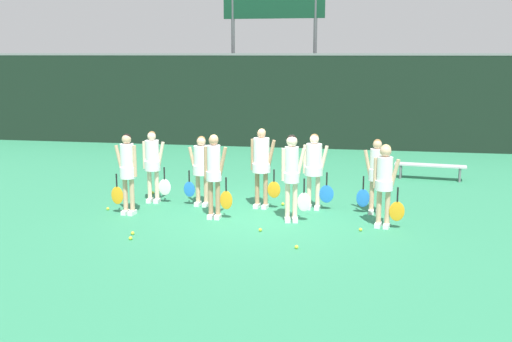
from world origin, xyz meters
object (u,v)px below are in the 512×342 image
(tennis_ball_3, at_px, (131,238))
(tennis_ball_4, at_px, (361,230))
(tennis_ball_0, at_px, (283,204))
(player_5, at_px, (201,165))
(tennis_ball_1, at_px, (133,233))
(tennis_ball_9, at_px, (308,201))
(player_7, at_px, (314,165))
(player_1, at_px, (214,170))
(player_3, at_px, (385,179))
(player_0, at_px, (127,168))
(tennis_ball_7, at_px, (108,209))
(tennis_ball_2, at_px, (398,212))
(tennis_ball_6, at_px, (260,230))
(bench_courtside, at_px, (430,166))
(tennis_ball_5, at_px, (297,247))
(player_8, at_px, (376,171))
(player_6, at_px, (262,161))
(player_2, at_px, (292,171))
(tennis_ball_8, at_px, (153,193))
(scoreboard, at_px, (274,15))
(player_4, at_px, (153,161))

(tennis_ball_3, bearing_deg, tennis_ball_4, 17.53)
(tennis_ball_0, bearing_deg, player_5, -169.35)
(tennis_ball_1, relative_size, tennis_ball_9, 1.04)
(player_7, bearing_deg, tennis_ball_4, -52.41)
(player_1, height_order, player_3, player_1)
(player_0, xyz_separation_m, tennis_ball_7, (-0.59, 0.23, -0.99))
(tennis_ball_2, relative_size, tennis_ball_6, 0.94)
(tennis_ball_2, bearing_deg, bench_courtside, 74.77)
(tennis_ball_2, height_order, tennis_ball_5, tennis_ball_5)
(player_0, xyz_separation_m, player_7, (3.89, 1.15, -0.02))
(tennis_ball_1, bearing_deg, tennis_ball_6, 15.42)
(player_0, relative_size, player_8, 1.08)
(tennis_ball_6, relative_size, tennis_ball_7, 1.02)
(bench_courtside, bearing_deg, tennis_ball_5, -107.06)
(player_7, distance_m, tennis_ball_0, 1.22)
(player_0, xyz_separation_m, player_8, (5.22, 1.00, -0.08))
(player_6, distance_m, tennis_ball_2, 3.18)
(tennis_ball_3, bearing_deg, player_2, 32.61)
(tennis_ball_2, xyz_separation_m, tennis_ball_4, (-0.79, -1.52, 0.00))
(player_6, bearing_deg, tennis_ball_8, 170.76)
(player_7, bearing_deg, player_2, -105.31)
(player_3, distance_m, tennis_ball_5, 2.46)
(player_3, height_order, tennis_ball_8, player_3)
(scoreboard, relative_size, tennis_ball_9, 94.58)
(player_0, bearing_deg, player_7, 21.36)
(tennis_ball_8, bearing_deg, bench_courtside, 23.57)
(player_7, xyz_separation_m, tennis_ball_5, (-0.06, -2.84, -0.97))
(tennis_ball_0, distance_m, tennis_ball_1, 3.74)
(player_4, height_order, tennis_ball_6, player_4)
(tennis_ball_9, bearing_deg, tennis_ball_6, -106.00)
(tennis_ball_8, bearing_deg, tennis_ball_1, -76.47)
(player_1, bearing_deg, player_5, 118.10)
(player_2, height_order, tennis_ball_1, player_2)
(tennis_ball_9, bearing_deg, tennis_ball_2, -16.02)
(tennis_ball_7, bearing_deg, player_3, -2.46)
(player_6, height_order, player_8, player_6)
(player_0, distance_m, player_7, 4.05)
(tennis_ball_1, relative_size, tennis_ball_8, 0.95)
(player_5, bearing_deg, tennis_ball_4, -18.54)
(tennis_ball_2, xyz_separation_m, tennis_ball_8, (-5.89, 0.76, 0.00))
(player_8, bearing_deg, player_3, -80.09)
(tennis_ball_4, distance_m, tennis_ball_9, 2.43)
(player_4, height_order, player_8, player_4)
(player_1, bearing_deg, tennis_ball_2, 15.25)
(player_1, distance_m, tennis_ball_1, 2.15)
(tennis_ball_6, distance_m, tennis_ball_7, 3.74)
(scoreboard, xyz_separation_m, player_4, (-1.19, -10.64, -3.92))
(player_4, relative_size, tennis_ball_3, 23.99)
(tennis_ball_0, relative_size, tennis_ball_8, 0.99)
(bench_courtside, xyz_separation_m, tennis_ball_5, (-2.93, -6.59, -0.33))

